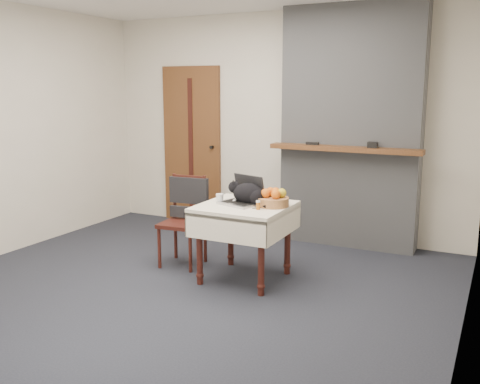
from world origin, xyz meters
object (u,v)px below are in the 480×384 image
(door, at_px, (192,146))
(pill_bottle, at_px, (258,205))
(laptop, at_px, (243,197))
(side_table, at_px, (245,217))
(fruit_basket, at_px, (273,199))
(chair, at_px, (186,208))
(cat, at_px, (249,194))
(cream_jar, at_px, (220,198))

(door, relative_size, pill_bottle, 25.45)
(laptop, bearing_deg, side_table, -28.63)
(laptop, height_order, fruit_basket, laptop)
(side_table, relative_size, chair, 0.88)
(pill_bottle, bearing_deg, cat, 135.15)
(cream_jar, xyz_separation_m, pill_bottle, (0.44, -0.11, 0.00))
(fruit_basket, bearing_deg, pill_bottle, -108.18)
(side_table, xyz_separation_m, laptop, (-0.03, 0.03, 0.18))
(laptop, height_order, cat, laptop)
(laptop, height_order, chair, laptop)
(cream_jar, bearing_deg, door, 128.28)
(laptop, relative_size, cat, 0.94)
(side_table, height_order, laptop, laptop)
(chair, bearing_deg, cat, -15.38)
(pill_bottle, xyz_separation_m, fruit_basket, (0.06, 0.19, 0.02))
(pill_bottle, bearing_deg, chair, 162.15)
(door, xyz_separation_m, pill_bottle, (1.76, -1.78, -0.26))
(cat, xyz_separation_m, pill_bottle, (0.16, -0.16, -0.05))
(fruit_basket, bearing_deg, cream_jar, -171.29)
(door, xyz_separation_m, cream_jar, (1.32, -1.67, -0.26))
(fruit_basket, xyz_separation_m, chair, (-0.98, 0.11, -0.20))
(side_table, bearing_deg, pill_bottle, -33.65)
(cat, xyz_separation_m, fruit_basket, (0.22, 0.03, -0.03))
(side_table, xyz_separation_m, cat, (0.03, 0.03, 0.21))
(laptop, height_order, cream_jar, laptop)
(door, height_order, laptop, door)
(side_table, bearing_deg, door, 133.40)
(side_table, height_order, fruit_basket, fruit_basket)
(door, distance_m, fruit_basket, 2.43)
(side_table, xyz_separation_m, fruit_basket, (0.25, 0.06, 0.18))
(cream_jar, bearing_deg, side_table, 3.48)
(cream_jar, bearing_deg, chair, 159.00)
(side_table, distance_m, chair, 0.75)
(chair, bearing_deg, pill_bottle, -23.06)
(door, xyz_separation_m, side_table, (1.57, -1.66, -0.41))
(cream_jar, distance_m, chair, 0.55)
(side_table, bearing_deg, fruit_basket, 13.74)
(laptop, xyz_separation_m, cream_jar, (-0.22, -0.05, -0.02))
(laptop, distance_m, cat, 0.07)
(chair, bearing_deg, laptop, -16.34)
(fruit_basket, bearing_deg, laptop, -174.20)
(door, distance_m, cream_jar, 2.15)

